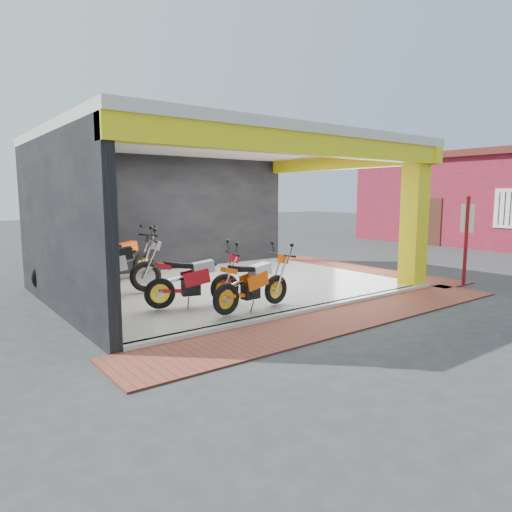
# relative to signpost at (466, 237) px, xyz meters

# --- Properties ---
(ground) EXTENTS (80.00, 80.00, 0.00)m
(ground) POSITION_rel_signpost_xyz_m (-4.97, 1.48, -1.26)
(ground) COLOR #2D2D30
(ground) RESTS_ON ground
(showroom_floor) EXTENTS (8.00, 6.00, 0.10)m
(showroom_floor) POSITION_rel_signpost_xyz_m (-4.97, 3.48, -1.21)
(showroom_floor) COLOR silver
(showroom_floor) RESTS_ON ground
(showroom_ceiling) EXTENTS (8.40, 6.40, 0.20)m
(showroom_ceiling) POSITION_rel_signpost_xyz_m (-4.97, 3.48, 2.34)
(showroom_ceiling) COLOR beige
(showroom_ceiling) RESTS_ON corner_column
(back_wall) EXTENTS (8.20, 0.20, 3.50)m
(back_wall) POSITION_rel_signpost_xyz_m (-4.97, 6.58, 0.49)
(back_wall) COLOR black
(back_wall) RESTS_ON ground
(left_wall) EXTENTS (0.20, 6.20, 3.50)m
(left_wall) POSITION_rel_signpost_xyz_m (-9.07, 3.48, 0.49)
(left_wall) COLOR black
(left_wall) RESTS_ON ground
(corner_column) EXTENTS (0.50, 0.50, 3.50)m
(corner_column) POSITION_rel_signpost_xyz_m (-1.22, 0.73, 0.49)
(corner_column) COLOR yellow
(corner_column) RESTS_ON ground
(header_beam_front) EXTENTS (8.40, 0.30, 0.40)m
(header_beam_front) POSITION_rel_signpost_xyz_m (-4.97, 0.48, 2.04)
(header_beam_front) COLOR yellow
(header_beam_front) RESTS_ON corner_column
(header_beam_right) EXTENTS (0.30, 6.40, 0.40)m
(header_beam_right) POSITION_rel_signpost_xyz_m (-0.97, 3.48, 2.04)
(header_beam_right) COLOR yellow
(header_beam_right) RESTS_ON corner_column
(floor_kerb) EXTENTS (8.00, 0.20, 0.10)m
(floor_kerb) POSITION_rel_signpost_xyz_m (-4.97, 0.46, -1.21)
(floor_kerb) COLOR silver
(floor_kerb) RESTS_ON ground
(paver_front) EXTENTS (9.00, 1.40, 0.03)m
(paver_front) POSITION_rel_signpost_xyz_m (-4.97, -0.32, -1.25)
(paver_front) COLOR brown
(paver_front) RESTS_ON ground
(paver_right) EXTENTS (1.40, 7.00, 0.03)m
(paver_right) POSITION_rel_signpost_xyz_m (-0.17, 3.48, -1.25)
(paver_right) COLOR brown
(paver_right) RESTS_ON ground
(signpost) EXTENTS (0.09, 0.32, 2.31)m
(signpost) POSITION_rel_signpost_xyz_m (0.00, 0.00, 0.00)
(signpost) COLOR maroon
(signpost) RESTS_ON ground
(moto_hero) EXTENTS (2.08, 0.93, 1.23)m
(moto_hero) POSITION_rel_signpost_xyz_m (-5.48, 1.03, -0.55)
(moto_hero) COLOR #FD5B0A
(moto_hero) RESTS_ON showroom_floor
(moto_row_a) EXTENTS (2.19, 1.27, 1.26)m
(moto_row_a) POSITION_rel_signpost_xyz_m (-6.27, 1.74, -0.54)
(moto_row_a) COLOR #AE121D
(moto_row_a) RESTS_ON showroom_floor
(moto_row_b) EXTENTS (2.55, 1.56, 1.46)m
(moto_row_b) POSITION_rel_signpost_xyz_m (-7.13, 3.73, -0.43)
(moto_row_b) COLOR #989A9F
(moto_row_b) RESTS_ON showroom_floor
(moto_row_c) EXTENTS (2.40, 1.31, 1.39)m
(moto_row_c) POSITION_rel_signpost_xyz_m (-6.36, 5.62, -0.47)
(moto_row_c) COLOR black
(moto_row_c) RESTS_ON showroom_floor
(moto_row_d) EXTENTS (2.40, 1.77, 1.38)m
(moto_row_d) POSITION_rel_signpost_xyz_m (-7.64, 5.98, -0.47)
(moto_row_d) COLOR black
(moto_row_d) RESTS_ON showroom_floor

